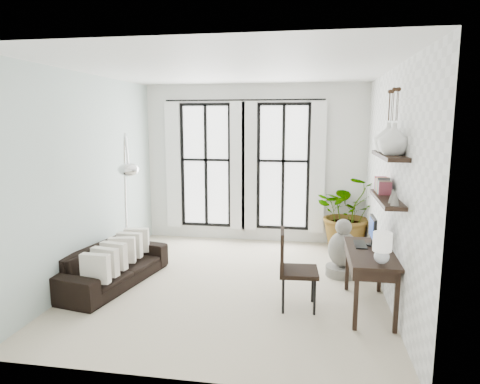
% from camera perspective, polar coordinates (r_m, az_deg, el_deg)
% --- Properties ---
extents(floor, '(5.00, 5.00, 0.00)m').
position_cam_1_polar(floor, '(6.72, -1.10, -12.15)').
color(floor, beige).
rests_on(floor, ground).
extents(ceiling, '(5.00, 5.00, 0.00)m').
position_cam_1_polar(ceiling, '(6.29, -1.19, 16.07)').
color(ceiling, white).
rests_on(ceiling, wall_back).
extents(wall_left, '(0.00, 5.00, 5.00)m').
position_cam_1_polar(wall_left, '(7.07, -19.37, 1.82)').
color(wall_left, '#B3C8C1').
rests_on(wall_left, floor).
extents(wall_right, '(0.00, 5.00, 5.00)m').
position_cam_1_polar(wall_right, '(6.30, 19.42, 0.92)').
color(wall_right, white).
rests_on(wall_right, floor).
extents(wall_back, '(4.50, 0.00, 4.50)m').
position_cam_1_polar(wall_back, '(8.76, 1.87, 3.75)').
color(wall_back, white).
rests_on(wall_back, floor).
extents(windows, '(3.26, 0.13, 2.65)m').
position_cam_1_polar(windows, '(8.72, 0.50, 3.46)').
color(windows, white).
rests_on(windows, wall_back).
extents(wall_shelves, '(0.25, 1.30, 0.60)m').
position_cam_1_polar(wall_shelves, '(5.73, 19.02, 1.42)').
color(wall_shelves, black).
rests_on(wall_shelves, wall_right).
extents(sofa, '(1.14, 2.12, 0.59)m').
position_cam_1_polar(sofa, '(6.91, -16.62, -9.36)').
color(sofa, black).
rests_on(sofa, floor).
extents(throw_pillows, '(0.40, 1.52, 0.40)m').
position_cam_1_polar(throw_pillows, '(6.80, -15.94, -7.80)').
color(throw_pillows, beige).
rests_on(throw_pillows, sofa).
extents(plant, '(1.50, 1.36, 1.47)m').
position_cam_1_polar(plant, '(8.50, 14.32, -2.63)').
color(plant, '#2D7228').
rests_on(plant, floor).
extents(desk, '(0.57, 1.36, 1.19)m').
position_cam_1_polar(desk, '(5.84, 17.01, -8.25)').
color(desk, black).
rests_on(desk, floor).
extents(desk_chair, '(0.54, 0.54, 1.06)m').
position_cam_1_polar(desk_chair, '(5.78, 6.88, -9.52)').
color(desk_chair, black).
rests_on(desk_chair, floor).
extents(arc_lamp, '(0.72, 1.04, 2.29)m').
position_cam_1_polar(arc_lamp, '(6.91, -14.97, 3.13)').
color(arc_lamp, silver).
rests_on(arc_lamp, floor).
extents(buddha, '(0.52, 0.52, 0.94)m').
position_cam_1_polar(buddha, '(7.13, 13.51, -7.79)').
color(buddha, gray).
rests_on(buddha, floor).
extents(vase_a, '(0.37, 0.37, 0.38)m').
position_cam_1_polar(vase_a, '(5.40, 19.83, 6.65)').
color(vase_a, white).
rests_on(vase_a, shelf_upper).
extents(vase_b, '(0.37, 0.37, 0.38)m').
position_cam_1_polar(vase_b, '(5.79, 19.13, 6.85)').
color(vase_b, white).
rests_on(vase_b, shelf_upper).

